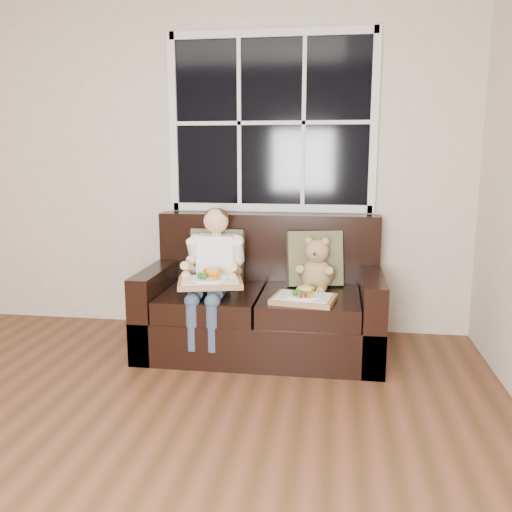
% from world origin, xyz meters
% --- Properties ---
extents(window_back, '(1.62, 0.04, 1.37)m').
position_xyz_m(window_back, '(0.68, 2.48, 1.65)').
color(window_back, black).
rests_on(window_back, room_walls).
extents(loveseat, '(1.70, 0.92, 0.96)m').
position_xyz_m(loveseat, '(0.68, 2.02, 0.31)').
color(loveseat, black).
rests_on(loveseat, ground).
extents(pillow_left, '(0.41, 0.19, 0.42)m').
position_xyz_m(pillow_left, '(0.30, 2.17, 0.65)').
color(pillow_left, '#5E623C').
rests_on(pillow_left, loveseat).
extents(pillow_right, '(0.44, 0.27, 0.42)m').
position_xyz_m(pillow_right, '(1.04, 2.17, 0.65)').
color(pillow_right, '#5E623C').
rests_on(pillow_right, loveseat).
extents(child, '(0.40, 0.60, 0.90)m').
position_xyz_m(child, '(0.34, 1.90, 0.65)').
color(child, white).
rests_on(child, loveseat).
extents(teddy_bear, '(0.25, 0.31, 0.40)m').
position_xyz_m(teddy_bear, '(1.06, 2.03, 0.61)').
color(teddy_bear, tan).
rests_on(teddy_bear, loveseat).
extents(tray_left, '(0.49, 0.42, 0.10)m').
position_xyz_m(tray_left, '(0.36, 1.68, 0.58)').
color(tray_left, '#AD724E').
rests_on(tray_left, child).
extents(tray_right, '(0.45, 0.37, 0.09)m').
position_xyz_m(tray_right, '(0.99, 1.70, 0.48)').
color(tray_right, '#AD724E').
rests_on(tray_right, loveseat).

